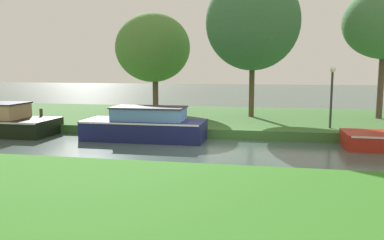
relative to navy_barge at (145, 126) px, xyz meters
The scene contains 8 objects.
ground_plane 3.27m from the navy_barge, 21.89° to the right, with size 120.00×120.00×0.00m, color #3E524C.
riverbank_far 6.54m from the navy_barge, 62.76° to the left, with size 72.00×10.00×0.40m, color #3A682E.
navy_barge is the anchor object (origin of this frame).
black_cruiser 6.84m from the navy_barge, behind, with size 4.63×2.24×1.46m.
willow_tree_left 8.63m from the navy_barge, 104.31° to the left, with size 4.59×4.15×5.96m.
willow_tree_centre 8.33m from the navy_barge, 52.06° to the left, with size 4.92×4.52×7.53m.
lamp_post 8.24m from the navy_barge, 15.79° to the left, with size 0.24×0.24×2.68m.
mooring_post_far 5.69m from the navy_barge, 168.59° to the left, with size 0.15×0.15×0.71m, color #4D4132.
Camera 1 is at (2.11, -14.42, 3.03)m, focal length 36.41 mm.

